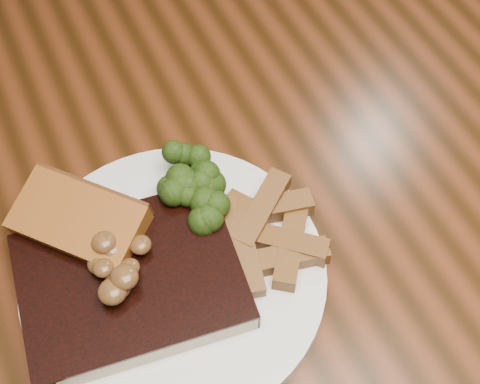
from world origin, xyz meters
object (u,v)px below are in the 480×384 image
object	(u,v)px
plate	(174,276)
steak	(131,282)
potato_wedges	(239,241)
garlic_bread	(84,233)
dining_table	(250,257)

from	to	relation	value
plate	steak	xyz separation A→B (m)	(-0.04, 0.00, 0.02)
potato_wedges	plate	bearing A→B (deg)	177.92
steak	potato_wedges	distance (m)	0.09
plate	garlic_bread	size ratio (longest dim) A/B	2.41
steak	plate	bearing A→B (deg)	5.44
dining_table	garlic_bread	xyz separation A→B (m)	(-0.14, 0.03, 0.12)
steak	garlic_bread	distance (m)	0.06
potato_wedges	steak	bearing A→B (deg)	178.06
plate	potato_wedges	xyz separation A→B (m)	(0.06, -0.00, 0.02)
plate	garlic_bread	distance (m)	0.08
plate	steak	bearing A→B (deg)	178.29
plate	steak	distance (m)	0.04
steak	potato_wedges	world-z (taller)	steak
dining_table	garlic_bread	size ratio (longest dim) A/B	15.19
steak	potato_wedges	xyz separation A→B (m)	(0.09, -0.00, -0.00)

